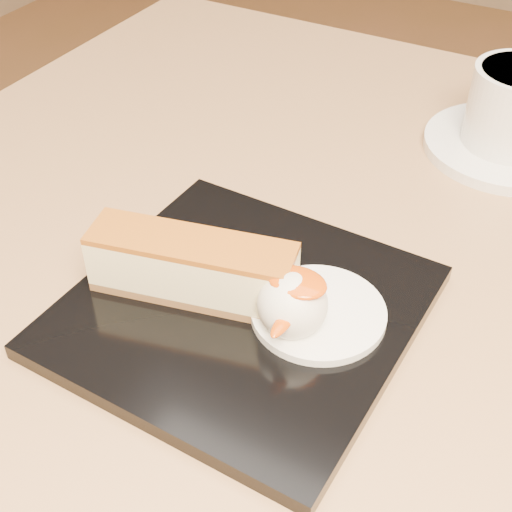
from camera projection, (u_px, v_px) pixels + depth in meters
The scene contains 8 objects.
table at pixel (306, 385), 0.64m from camera, with size 0.80×0.80×0.72m.
dessert_plate at pixel (242, 311), 0.49m from camera, with size 0.22×0.22×0.01m, color black.
cheesecake at pixel (192, 267), 0.48m from camera, with size 0.14×0.07×0.04m.
cream_smear at pixel (318, 313), 0.47m from camera, with size 0.09×0.09×0.01m, color white.
ice_cream_scoop at pixel (292, 304), 0.45m from camera, with size 0.05×0.05×0.05m, color white.
mango_sauce at pixel (298, 282), 0.44m from camera, with size 0.04×0.03×0.01m, color #D54906.
mint_sprig at pixel (296, 272), 0.50m from camera, with size 0.04×0.03×0.00m.
saucer at pixel (507, 146), 0.65m from camera, with size 0.15×0.15×0.01m, color white.
Camera 1 is at (0.16, -0.38, 1.07)m, focal length 50.00 mm.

